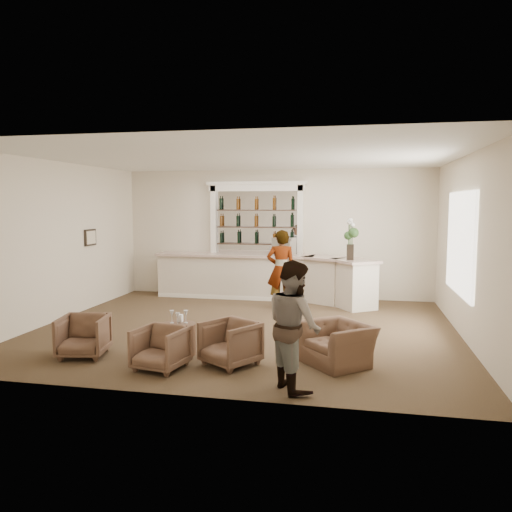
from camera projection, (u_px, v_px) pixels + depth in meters
The scene contains 19 objects.
ground at pixel (246, 328), 9.74m from camera, with size 8.00×8.00×0.00m, color brown.
room_shell at pixel (261, 208), 10.15m from camera, with size 8.04×7.02×3.32m.
bar_counter at pixel (266, 277), 12.63m from camera, with size 5.72×1.80×1.14m.
back_bar_alcove at pixel (256, 219), 12.95m from camera, with size 2.64×0.25×3.00m.
cocktail_table at pixel (179, 339), 8.06m from camera, with size 0.57×0.57×0.50m, color #4F3622.
sommelier at pixel (281, 270), 11.47m from camera, with size 0.67×0.44×1.83m, color gray.
guest at pixel (294, 325), 6.51m from camera, with size 0.83×0.64×1.70m, color gray.
armchair_left at pixel (83, 336), 7.93m from camera, with size 0.71×0.73×0.66m, color brown.
armchair_center at pixel (160, 348), 7.31m from camera, with size 0.68×0.70×0.63m, color brown.
armchair_right at pixel (230, 343), 7.50m from camera, with size 0.72×0.74×0.68m, color brown.
armchair_far at pixel (337, 344), 7.54m from camera, with size 0.97×0.85×0.63m, color brown.
espresso_machine at pixel (284, 246), 12.53m from camera, with size 0.50×0.42×0.44m, color #B2B2B7.
flower_vase at pixel (351, 237), 11.45m from camera, with size 0.25×0.25×0.95m.
wine_glass_bar_left at pixel (271, 251), 12.55m from camera, with size 0.07×0.07×0.21m, color white, non-canonical shape.
wine_glass_bar_right at pixel (292, 251), 12.51m from camera, with size 0.07×0.07×0.21m, color white, non-canonical shape.
wine_glass_tbl_a at pixel (172, 317), 8.07m from camera, with size 0.07×0.07×0.21m, color white, non-canonical shape.
wine_glass_tbl_b at pixel (186, 317), 8.08m from camera, with size 0.07×0.07×0.21m, color white, non-canonical shape.
wine_glass_tbl_c at pixel (178, 319), 7.89m from camera, with size 0.07×0.07×0.21m, color white, non-canonical shape.
napkin_holder at pixel (180, 318), 8.17m from camera, with size 0.08×0.08×0.12m, color white.
Camera 1 is at (2.11, -9.30, 2.43)m, focal length 35.00 mm.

